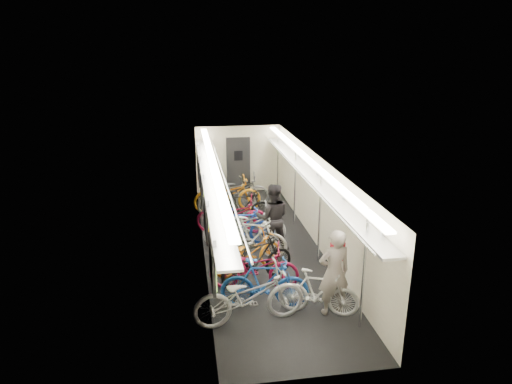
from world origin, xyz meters
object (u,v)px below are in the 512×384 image
object	(u,v)px
passenger_near	(334,273)
backpack	(337,252)
bicycle_1	(265,283)
passenger_mid	(273,218)
bicycle_0	(249,296)

from	to	relation	value
passenger_near	backpack	size ratio (longest dim) A/B	4.68
passenger_near	backpack	world-z (taller)	passenger_near
bicycle_1	backpack	bearing A→B (deg)	-93.28
passenger_near	passenger_mid	world-z (taller)	passenger_mid
bicycle_0	passenger_near	world-z (taller)	passenger_near
passenger_near	passenger_mid	bearing A→B (deg)	-85.09
passenger_near	backpack	distance (m)	0.41
bicycle_1	backpack	world-z (taller)	backpack
bicycle_0	backpack	xyz separation A→B (m)	(1.75, 0.17, 0.71)
passenger_near	backpack	bearing A→B (deg)	-134.97
passenger_near	bicycle_0	bearing A→B (deg)	-4.27
bicycle_0	bicycle_1	world-z (taller)	bicycle_0
bicycle_1	backpack	distance (m)	1.59
passenger_mid	backpack	bearing A→B (deg)	112.26
bicycle_0	bicycle_1	bearing A→B (deg)	-44.45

